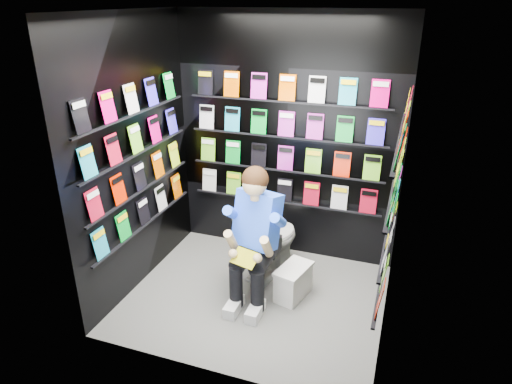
% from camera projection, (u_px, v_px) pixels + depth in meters
% --- Properties ---
extents(floor, '(2.40, 2.40, 0.00)m').
position_uv_depth(floor, '(255.00, 298.00, 4.44)').
color(floor, '#555553').
rests_on(floor, ground).
extents(ceiling, '(2.40, 2.40, 0.00)m').
position_uv_depth(ceiling, '(255.00, 11.00, 3.41)').
color(ceiling, white).
rests_on(ceiling, floor).
extents(wall_back, '(2.40, 0.04, 2.60)m').
position_uv_depth(wall_back, '(287.00, 141.00, 4.79)').
color(wall_back, black).
rests_on(wall_back, floor).
extents(wall_front, '(2.40, 0.04, 2.60)m').
position_uv_depth(wall_front, '(206.00, 223.00, 3.05)').
color(wall_front, black).
rests_on(wall_front, floor).
extents(wall_left, '(0.04, 2.00, 2.60)m').
position_uv_depth(wall_left, '(135.00, 158.00, 4.28)').
color(wall_left, black).
rests_on(wall_left, floor).
extents(wall_right, '(0.04, 2.00, 2.60)m').
position_uv_depth(wall_right, '(400.00, 191.00, 3.56)').
color(wall_right, black).
rests_on(wall_right, floor).
extents(comics_back, '(2.10, 0.06, 1.37)m').
position_uv_depth(comics_back, '(286.00, 141.00, 4.76)').
color(comics_back, '#CC5200').
rests_on(comics_back, wall_back).
extents(comics_left, '(0.06, 1.70, 1.37)m').
position_uv_depth(comics_left, '(138.00, 158.00, 4.27)').
color(comics_left, '#CC5200').
rests_on(comics_left, wall_left).
extents(comics_right, '(0.06, 1.70, 1.37)m').
position_uv_depth(comics_right, '(396.00, 190.00, 3.56)').
color(comics_right, '#CC5200').
rests_on(comics_right, wall_right).
extents(toilet, '(0.61, 0.84, 0.73)m').
position_uv_depth(toilet, '(270.00, 240.00, 4.73)').
color(toilet, silver).
rests_on(toilet, floor).
extents(longbox, '(0.31, 0.44, 0.30)m').
position_uv_depth(longbox, '(293.00, 283.00, 4.40)').
color(longbox, silver).
rests_on(longbox, floor).
extents(longbox_lid, '(0.33, 0.46, 0.03)m').
position_uv_depth(longbox_lid, '(294.00, 269.00, 4.34)').
color(longbox_lid, silver).
rests_on(longbox_lid, longbox).
extents(reader, '(0.74, 0.91, 1.47)m').
position_uv_depth(reader, '(258.00, 220.00, 4.23)').
color(reader, blue).
rests_on(reader, toilet).
extents(held_comic, '(0.27, 0.20, 0.10)m').
position_uv_depth(held_comic, '(245.00, 258.00, 4.01)').
color(held_comic, '#3A9524').
rests_on(held_comic, reader).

